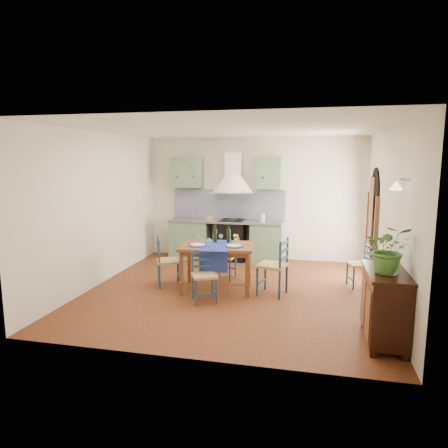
% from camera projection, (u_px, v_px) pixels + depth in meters
% --- Properties ---
extents(floor, '(5.00, 5.00, 0.00)m').
position_uv_depth(floor, '(232.00, 291.00, 7.06)').
color(floor, '#46200F').
rests_on(floor, ground).
extents(back_wall, '(5.00, 0.96, 2.80)m').
position_uv_depth(back_wall, '(232.00, 214.00, 9.20)').
color(back_wall, silver).
rests_on(back_wall, ground).
extents(right_wall, '(0.26, 5.00, 2.80)m').
position_uv_depth(right_wall, '(384.00, 218.00, 6.57)').
color(right_wall, silver).
rests_on(right_wall, ground).
extents(left_wall, '(0.04, 5.00, 2.80)m').
position_uv_depth(left_wall, '(100.00, 209.00, 7.37)').
color(left_wall, silver).
rests_on(left_wall, ground).
extents(ceiling, '(5.00, 5.00, 0.01)m').
position_uv_depth(ceiling, '(233.00, 128.00, 6.61)').
color(ceiling, silver).
rests_on(ceiling, back_wall).
extents(dining_table, '(1.36, 1.05, 1.13)m').
position_uv_depth(dining_table, '(217.00, 250.00, 7.02)').
color(dining_table, brown).
rests_on(dining_table, ground).
extents(chair_near, '(0.51, 0.51, 0.83)m').
position_uv_depth(chair_near, '(204.00, 275.00, 6.50)').
color(chair_near, navy).
rests_on(chair_near, ground).
extents(chair_far, '(0.44, 0.44, 0.83)m').
position_uv_depth(chair_far, '(224.00, 257.00, 7.69)').
color(chair_far, navy).
rests_on(chair_far, ground).
extents(chair_left, '(0.55, 0.55, 0.89)m').
position_uv_depth(chair_left, '(167.00, 261.00, 7.28)').
color(chair_left, navy).
rests_on(chair_left, ground).
extents(chair_right, '(0.55, 0.55, 0.98)m').
position_uv_depth(chair_right, '(274.00, 266.00, 6.77)').
color(chair_right, navy).
rests_on(chair_right, ground).
extents(chair_spare, '(0.46, 0.46, 0.80)m').
position_uv_depth(chair_spare, '(361.00, 265.00, 7.23)').
color(chair_spare, navy).
rests_on(chair_spare, ground).
extents(sideboard, '(0.50, 1.05, 0.94)m').
position_uv_depth(sideboard, '(385.00, 304.00, 5.00)').
color(sideboard, black).
rests_on(sideboard, ground).
extents(potted_plant, '(0.59, 0.53, 0.59)m').
position_uv_depth(potted_plant, '(389.00, 249.00, 4.79)').
color(potted_plant, '#3D742C').
rests_on(potted_plant, sideboard).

